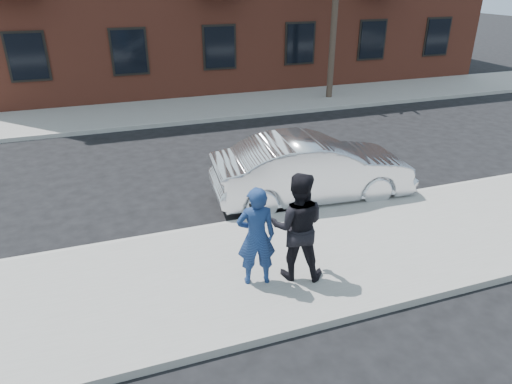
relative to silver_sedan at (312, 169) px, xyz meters
name	(u,v)px	position (x,y,z in m)	size (l,w,h in m)	color
ground	(381,240)	(0.53, -2.30, -0.80)	(100.00, 100.00, 0.00)	black
near_sidewalk	(388,243)	(0.53, -2.55, -0.72)	(50.00, 3.50, 0.15)	gray
near_curb	(345,205)	(0.53, -0.75, -0.72)	(50.00, 0.10, 0.15)	#999691
far_sidewalk	(230,106)	(0.53, 8.95, -0.72)	(50.00, 3.50, 0.15)	gray
far_curb	(243,117)	(0.53, 7.15, -0.72)	(50.00, 0.10, 0.15)	#999691
silver_sedan	(312,169)	(0.00, 0.00, 0.00)	(1.68, 4.83, 1.59)	silver
man_hoodie	(256,236)	(-2.47, -2.95, 0.26)	(0.73, 0.57, 1.82)	navy
man_peacoat	(297,226)	(-1.74, -2.99, 0.34)	(1.18, 1.07, 1.97)	black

